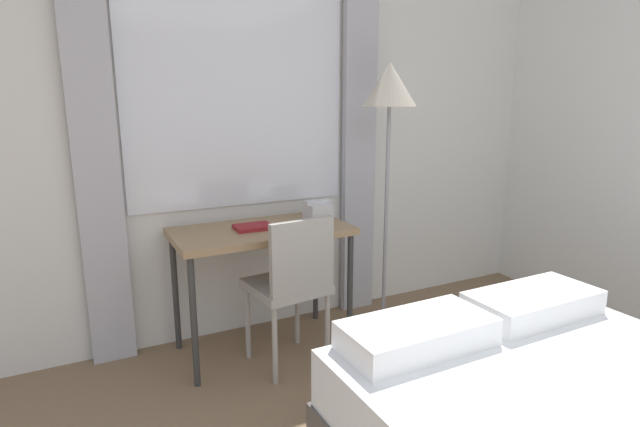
# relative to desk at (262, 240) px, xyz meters

# --- Properties ---
(wall_back_with_window) EXTENTS (5.09, 0.13, 2.70)m
(wall_back_with_window) POSITION_rel_desk_xyz_m (0.27, 0.35, 0.66)
(wall_back_with_window) COLOR silver
(wall_back_with_window) RESTS_ON ground_plane
(desk) EXTENTS (1.03, 0.55, 0.77)m
(desk) POSITION_rel_desk_xyz_m (0.00, 0.00, 0.00)
(desk) COLOR #937551
(desk) RESTS_ON ground_plane
(desk_chair) EXTENTS (0.44, 0.44, 0.90)m
(desk_chair) POSITION_rel_desk_xyz_m (0.07, -0.29, -0.17)
(desk_chair) COLOR gray
(desk_chair) RESTS_ON ground_plane
(standing_lamp) EXTENTS (0.33, 0.33, 1.73)m
(standing_lamp) POSITION_rel_desk_xyz_m (0.82, -0.10, 0.80)
(standing_lamp) COLOR #4C4C51
(standing_lamp) RESTS_ON ground_plane
(telephone) EXTENTS (0.17, 0.15, 0.12)m
(telephone) POSITION_rel_desk_xyz_m (0.40, 0.05, 0.13)
(telephone) COLOR silver
(telephone) RESTS_ON desk
(book) EXTENTS (0.22, 0.16, 0.02)m
(book) POSITION_rel_desk_xyz_m (-0.05, 0.00, 0.09)
(book) COLOR maroon
(book) RESTS_ON desk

